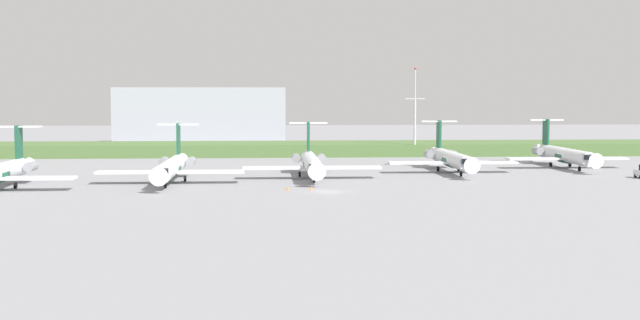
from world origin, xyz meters
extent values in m
plane|color=gray|center=(0.00, 30.00, 0.00)|extent=(500.00, 500.00, 0.00)
cube|color=#4C6B38|center=(0.00, 76.35, 1.39)|extent=(320.00, 20.00, 2.78)
cone|color=silver|center=(-47.67, 19.13, 2.45)|extent=(2.30, 4.00, 2.29)
cube|color=silver|center=(-41.77, 4.13, 1.84)|extent=(11.00, 3.20, 0.36)
cube|color=#195138|center=(-47.67, 16.13, 6.40)|extent=(0.36, 3.20, 5.20)
cube|color=silver|center=(-47.67, 16.43, 8.80)|extent=(6.80, 1.80, 0.24)
cylinder|color=gray|center=(-49.92, 14.33, 2.65)|extent=(1.50, 3.40, 1.50)
cylinder|color=gray|center=(-45.42, 14.33, 2.65)|extent=(1.50, 3.40, 1.50)
cylinder|color=black|center=(-45.77, 7.53, 0.45)|extent=(0.35, 0.90, 0.90)
cylinder|color=silver|center=(-23.74, 13.72, 2.45)|extent=(2.70, 24.00, 2.70)
cone|color=silver|center=(-23.74, 0.22, 2.45)|extent=(2.70, 3.00, 2.70)
cone|color=silver|center=(-23.74, 27.72, 2.45)|extent=(2.30, 4.00, 2.29)
cube|color=black|center=(-23.74, 2.12, 2.92)|extent=(2.02, 1.80, 0.90)
cylinder|color=#195138|center=(-23.74, 13.72, 2.30)|extent=(2.76, 3.60, 2.76)
cube|color=silver|center=(-29.64, 12.72, 1.84)|extent=(11.00, 3.20, 0.36)
cube|color=silver|center=(-17.83, 12.72, 1.84)|extent=(11.00, 3.20, 0.36)
cube|color=#195138|center=(-23.74, 24.72, 6.40)|extent=(0.36, 3.20, 5.20)
cube|color=silver|center=(-23.74, 25.02, 8.80)|extent=(6.80, 1.80, 0.24)
cylinder|color=gray|center=(-25.99, 22.92, 2.65)|extent=(1.50, 3.40, 1.50)
cylinder|color=gray|center=(-21.49, 22.92, 2.65)|extent=(1.50, 3.40, 1.50)
cylinder|color=gray|center=(-23.74, 6.28, 1.00)|extent=(0.20, 0.20, 0.65)
cylinder|color=black|center=(-23.74, 6.28, 0.45)|extent=(0.30, 0.90, 0.90)
cylinder|color=black|center=(-25.64, 16.12, 0.45)|extent=(0.35, 0.90, 0.90)
cylinder|color=black|center=(-21.84, 16.12, 0.45)|extent=(0.35, 0.90, 0.90)
cylinder|color=silver|center=(-1.40, 20.11, 2.45)|extent=(2.70, 24.00, 2.70)
cone|color=silver|center=(-1.40, 6.61, 2.45)|extent=(2.70, 3.00, 2.70)
cone|color=silver|center=(-1.40, 34.11, 2.45)|extent=(2.29, 4.00, 2.29)
cube|color=black|center=(-1.40, 8.51, 2.92)|extent=(2.03, 1.80, 0.90)
cylinder|color=#195138|center=(-1.40, 20.11, 2.30)|extent=(2.76, 3.60, 2.76)
cube|color=silver|center=(-7.31, 19.11, 1.84)|extent=(11.00, 3.20, 0.36)
cube|color=silver|center=(4.50, 19.11, 1.84)|extent=(11.00, 3.20, 0.36)
cube|color=#195138|center=(-1.40, 31.11, 6.40)|extent=(0.36, 3.20, 5.20)
cube|color=silver|center=(-1.40, 31.41, 8.80)|extent=(6.80, 1.80, 0.24)
cylinder|color=gray|center=(-3.65, 29.31, 2.65)|extent=(1.50, 3.40, 1.50)
cylinder|color=gray|center=(0.85, 29.31, 2.65)|extent=(1.50, 3.40, 1.50)
cylinder|color=gray|center=(-1.40, 12.67, 1.00)|extent=(0.20, 0.20, 0.65)
cylinder|color=black|center=(-1.40, 12.67, 0.45)|extent=(0.30, 0.90, 0.90)
cylinder|color=black|center=(-3.30, 22.51, 0.45)|extent=(0.35, 0.90, 0.90)
cylinder|color=black|center=(0.50, 22.51, 0.45)|extent=(0.35, 0.90, 0.90)
cylinder|color=silver|center=(24.05, 28.98, 2.45)|extent=(2.70, 24.00, 2.70)
cone|color=silver|center=(24.05, 15.48, 2.45)|extent=(2.70, 3.00, 2.70)
cone|color=silver|center=(24.05, 42.98, 2.45)|extent=(2.30, 4.00, 2.29)
cube|color=black|center=(24.05, 17.38, 2.92)|extent=(2.02, 1.80, 0.90)
cylinder|color=#195138|center=(24.05, 28.98, 2.30)|extent=(2.76, 3.60, 2.76)
cube|color=silver|center=(18.14, 27.98, 1.84)|extent=(11.00, 3.20, 0.36)
cube|color=silver|center=(29.95, 27.98, 1.84)|extent=(11.00, 3.20, 0.36)
cube|color=#195138|center=(24.05, 39.98, 6.40)|extent=(0.36, 3.20, 5.20)
cube|color=silver|center=(24.05, 40.28, 8.80)|extent=(6.80, 1.80, 0.24)
cylinder|color=gray|center=(21.80, 38.18, 2.65)|extent=(1.50, 3.40, 1.50)
cylinder|color=gray|center=(26.30, 38.18, 2.65)|extent=(1.50, 3.40, 1.50)
cylinder|color=gray|center=(24.05, 21.54, 1.00)|extent=(0.20, 0.20, 0.65)
cylinder|color=black|center=(24.05, 21.54, 0.45)|extent=(0.30, 0.90, 0.90)
cylinder|color=black|center=(22.15, 31.38, 0.45)|extent=(0.35, 0.90, 0.90)
cylinder|color=black|center=(25.95, 31.38, 0.45)|extent=(0.35, 0.90, 0.90)
cylinder|color=silver|center=(47.72, 37.08, 2.45)|extent=(2.70, 24.00, 2.70)
cone|color=silver|center=(47.72, 23.58, 2.45)|extent=(2.70, 3.00, 2.70)
cone|color=silver|center=(47.72, 51.08, 2.45)|extent=(2.30, 4.00, 2.29)
cube|color=black|center=(47.72, 25.48, 2.92)|extent=(2.03, 1.80, 0.90)
cylinder|color=#195138|center=(47.72, 37.08, 2.30)|extent=(2.76, 3.60, 2.76)
cube|color=silver|center=(41.81, 36.08, 1.84)|extent=(11.00, 3.20, 0.36)
cube|color=silver|center=(53.62, 36.08, 1.84)|extent=(11.00, 3.20, 0.36)
cube|color=#195138|center=(47.72, 48.08, 6.40)|extent=(0.36, 3.20, 5.20)
cube|color=silver|center=(47.72, 48.38, 8.80)|extent=(6.80, 1.80, 0.24)
cylinder|color=gray|center=(45.47, 46.28, 2.65)|extent=(1.50, 3.40, 1.50)
cylinder|color=gray|center=(49.97, 46.28, 2.65)|extent=(1.50, 3.40, 1.50)
cylinder|color=gray|center=(47.72, 29.64, 1.00)|extent=(0.20, 0.20, 0.65)
cylinder|color=black|center=(47.72, 29.64, 0.45)|extent=(0.30, 0.90, 0.90)
cylinder|color=black|center=(45.82, 39.48, 0.45)|extent=(0.35, 0.90, 0.90)
cylinder|color=black|center=(49.62, 39.48, 0.45)|extent=(0.35, 0.90, 0.90)
cylinder|color=#B2B2B7|center=(24.24, 66.86, 6.33)|extent=(0.50, 0.50, 12.67)
cylinder|color=#B2B2B7|center=(24.24, 66.86, 16.08)|extent=(0.28, 0.28, 6.82)
cube|color=#B2B2B7|center=(24.24, 66.86, 13.07)|extent=(4.40, 0.20, 0.20)
sphere|color=red|center=(24.24, 66.86, 19.74)|extent=(0.50, 0.50, 0.50)
cube|color=#9EA3AD|center=(-26.76, 115.93, 8.00)|extent=(45.73, 25.11, 16.00)
cylinder|color=black|center=(52.61, 17.54, 0.30)|extent=(0.22, 0.60, 0.60)
cone|color=orange|center=(-5.83, 2.84, 0.28)|extent=(0.44, 0.44, 0.55)
cone|color=orange|center=(-2.46, 2.29, 0.28)|extent=(0.44, 0.44, 0.55)
camera|label=1|loc=(-8.65, -115.68, 13.40)|focal=46.29mm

